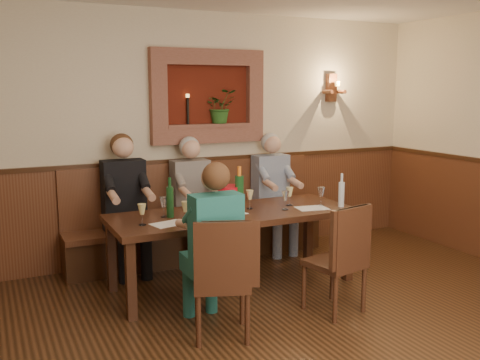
# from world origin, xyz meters

# --- Properties ---
(room_shell) EXTENTS (6.04, 6.04, 2.82)m
(room_shell) POSITION_xyz_m (0.00, 0.00, 1.89)
(room_shell) COLOR beige
(room_shell) RESTS_ON ground
(wainscoting) EXTENTS (6.02, 6.02, 1.15)m
(wainscoting) POSITION_xyz_m (0.00, -0.00, 0.59)
(wainscoting) COLOR #522A17
(wainscoting) RESTS_ON ground
(wall_niche) EXTENTS (1.36, 0.30, 1.06)m
(wall_niche) POSITION_xyz_m (0.24, 2.94, 1.81)
(wall_niche) COLOR #52160B
(wall_niche) RESTS_ON ground
(wall_sconce) EXTENTS (0.25, 0.20, 0.35)m
(wall_sconce) POSITION_xyz_m (1.90, 2.93, 1.94)
(wall_sconce) COLOR #522A17
(wall_sconce) RESTS_ON ground
(dining_table) EXTENTS (2.40, 0.90, 0.75)m
(dining_table) POSITION_xyz_m (0.00, 1.85, 0.68)
(dining_table) COLOR black
(dining_table) RESTS_ON ground
(bench) EXTENTS (3.00, 0.45, 1.11)m
(bench) POSITION_xyz_m (0.00, 2.79, 0.33)
(bench) COLOR #381E0F
(bench) RESTS_ON ground
(chair_near_left) EXTENTS (0.55, 0.55, 0.98)m
(chair_near_left) POSITION_xyz_m (-0.56, 0.87, 0.28)
(chair_near_left) COLOR black
(chair_near_left) RESTS_ON ground
(chair_near_right) EXTENTS (0.51, 0.51, 0.97)m
(chair_near_right) POSITION_xyz_m (0.54, 0.88, 0.28)
(chair_near_right) COLOR black
(chair_near_right) RESTS_ON ground
(person_bench_left) EXTENTS (0.44, 0.54, 1.48)m
(person_bench_left) POSITION_xyz_m (-0.85, 2.69, 0.61)
(person_bench_left) COLOR black
(person_bench_left) RESTS_ON ground
(person_bench_mid) EXTENTS (0.42, 0.51, 1.42)m
(person_bench_mid) POSITION_xyz_m (-0.10, 2.69, 0.59)
(person_bench_mid) COLOR #595351
(person_bench_mid) RESTS_ON ground
(person_bench_right) EXTENTS (0.42, 0.51, 1.42)m
(person_bench_right) POSITION_xyz_m (0.93, 2.69, 0.59)
(person_bench_right) COLOR navy
(person_bench_right) RESTS_ON ground
(person_chair_front) EXTENTS (0.40, 0.49, 1.38)m
(person_chair_front) POSITION_xyz_m (-0.55, 1.07, 0.57)
(person_chair_front) COLOR #1B535F
(person_chair_front) RESTS_ON ground
(spittoon_bucket) EXTENTS (0.30, 0.30, 0.26)m
(spittoon_bucket) POSITION_xyz_m (-0.04, 1.85, 0.88)
(spittoon_bucket) COLOR #BA0B16
(spittoon_bucket) RESTS_ON dining_table
(wine_bottle_green_a) EXTENTS (0.11, 0.11, 0.46)m
(wine_bottle_green_a) POSITION_xyz_m (0.03, 1.77, 0.94)
(wine_bottle_green_a) COLOR #19471E
(wine_bottle_green_a) RESTS_ON dining_table
(wine_bottle_green_b) EXTENTS (0.09, 0.09, 0.38)m
(wine_bottle_green_b) POSITION_xyz_m (-0.62, 1.90, 0.90)
(wine_bottle_green_b) COLOR #19471E
(wine_bottle_green_b) RESTS_ON dining_table
(water_bottle) EXTENTS (0.08, 0.08, 0.34)m
(water_bottle) POSITION_xyz_m (1.09, 1.58, 0.89)
(water_bottle) COLOR silver
(water_bottle) RESTS_ON dining_table
(tasting_sheet_a) EXTENTS (0.34, 0.27, 0.00)m
(tasting_sheet_a) POSITION_xyz_m (-0.72, 1.66, 0.75)
(tasting_sheet_a) COLOR white
(tasting_sheet_a) RESTS_ON dining_table
(tasting_sheet_b) EXTENTS (0.37, 0.31, 0.00)m
(tasting_sheet_b) POSITION_xyz_m (-0.08, 1.77, 0.75)
(tasting_sheet_b) COLOR white
(tasting_sheet_b) RESTS_ON dining_table
(tasting_sheet_c) EXTENTS (0.34, 0.26, 0.00)m
(tasting_sheet_c) POSITION_xyz_m (0.78, 1.65, 0.75)
(tasting_sheet_c) COLOR white
(tasting_sheet_c) RESTS_ON dining_table
(tasting_sheet_d) EXTENTS (0.28, 0.23, 0.00)m
(tasting_sheet_d) POSITION_xyz_m (-0.33, 1.59, 0.75)
(tasting_sheet_d) COLOR white
(tasting_sheet_d) RESTS_ON dining_table
(wine_glass_0) EXTENTS (0.08, 0.08, 0.19)m
(wine_glass_0) POSITION_xyz_m (-0.94, 1.73, 0.85)
(wine_glass_0) COLOR #DED085
(wine_glass_0) RESTS_ON dining_table
(wine_glass_1) EXTENTS (0.08, 0.08, 0.19)m
(wine_glass_1) POSITION_xyz_m (0.50, 1.70, 0.85)
(wine_glass_1) COLOR white
(wine_glass_1) RESTS_ON dining_table
(wine_glass_2) EXTENTS (0.08, 0.08, 0.19)m
(wine_glass_2) POSITION_xyz_m (0.65, 1.86, 0.85)
(wine_glass_2) COLOR #DED085
(wine_glass_2) RESTS_ON dining_table
(wine_glass_3) EXTENTS (0.08, 0.08, 0.19)m
(wine_glass_3) POSITION_xyz_m (-0.34, 1.99, 0.85)
(wine_glass_3) COLOR white
(wine_glass_3) RESTS_ON dining_table
(wine_glass_4) EXTENTS (0.08, 0.08, 0.19)m
(wine_glass_4) POSITION_xyz_m (-0.04, 1.73, 0.85)
(wine_glass_4) COLOR #DED085
(wine_glass_4) RESTS_ON dining_table
(wine_glass_5) EXTENTS (0.08, 0.08, 0.19)m
(wine_glass_5) POSITION_xyz_m (-0.56, 1.65, 0.85)
(wine_glass_5) COLOR #DED085
(wine_glass_5) RESTS_ON dining_table
(wine_glass_6) EXTENTS (0.08, 0.08, 0.19)m
(wine_glass_6) POSITION_xyz_m (-0.67, 1.94, 0.85)
(wine_glass_6) COLOR white
(wine_glass_6) RESTS_ON dining_table
(wine_glass_7) EXTENTS (0.08, 0.08, 0.19)m
(wine_glass_7) POSITION_xyz_m (0.94, 1.72, 0.85)
(wine_glass_7) COLOR white
(wine_glass_7) RESTS_ON dining_table
(wine_glass_8) EXTENTS (0.08, 0.08, 0.19)m
(wine_glass_8) POSITION_xyz_m (-0.14, 1.60, 0.85)
(wine_glass_8) COLOR #DED085
(wine_glass_8) RESTS_ON dining_table
(wine_glass_9) EXTENTS (0.08, 0.08, 0.19)m
(wine_glass_9) POSITION_xyz_m (0.20, 1.89, 0.85)
(wine_glass_9) COLOR #DED085
(wine_glass_9) RESTS_ON dining_table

